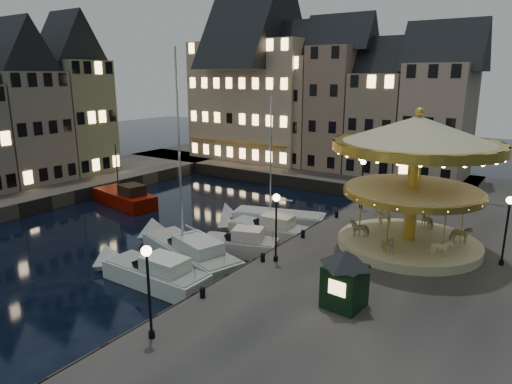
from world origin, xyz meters
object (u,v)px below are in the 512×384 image
Objects in this scene: bollard_d at (337,214)px; bollard_b at (263,257)px; bollard_a at (203,292)px; motorboat_d at (234,245)px; motorboat_f at (272,219)px; streetlamp_c at (362,177)px; red_fishing_boat at (125,198)px; ticket_kiosk at (345,269)px; carousel at (416,158)px; motorboat_c at (187,251)px; streetlamp_d at (507,221)px; motorboat_b at (151,273)px; motorboat_e at (264,230)px; streetlamp_a at (148,279)px; bollard_c at (303,233)px; streetlamp_b at (276,218)px.

bollard_b is at bearing -90.00° from bollard_d.
motorboat_d is at bearing 117.16° from bollard_a.
streetlamp_c is at bearing 37.44° from motorboat_f.
red_fishing_boat reaches higher than motorboat_d.
ticket_kiosk is (10.38, -4.92, 2.62)m from motorboat_d.
ticket_kiosk is (6.24, -12.85, 1.65)m from bollard_d.
carousel is at bearing -26.60° from bollard_d.
motorboat_c is at bearing -115.01° from streetlamp_c.
motorboat_c is 4.04× the size of ticket_kiosk.
bollard_d is 5.51m from motorboat_f.
bollard_a is at bearing -132.47° from streetlamp_d.
motorboat_b is at bearing -136.78° from carousel.
streetlamp_d is at bearing -14.15° from bollard_d.
carousel is (11.84, -2.24, 6.68)m from motorboat_f.
motorboat_e is at bearing -122.43° from streetlamp_c.
streetlamp_d is at bearing 56.39° from streetlamp_a.
motorboat_c is 1.16× the size of motorboat_f.
streetlamp_a is 1.00× the size of streetlamp_c.
bollard_c is 0.04× the size of motorboat_c.
motorboat_d is at bearing 154.65° from ticket_kiosk.
streetlamp_a is at bearing -68.56° from motorboat_d.
streetlamp_a reaches higher than motorboat_d.
streetlamp_a is 20.41m from streetlamp_d.
streetlamp_b is 7.32× the size of bollard_b.
carousel is (12.53, 7.39, 6.53)m from motorboat_c.
streetlamp_c is 8.22m from motorboat_f.
streetlamp_b is 7.43m from motorboat_c.
bollard_b is (-11.90, -7.50, -2.41)m from streetlamp_d.
bollard_c is at bearing -4.18° from red_fishing_boat.
motorboat_c reaches higher than streetlamp_d.
motorboat_d is (-16.04, -4.94, -3.38)m from streetlamp_d.
bollard_b is (0.00, 5.50, 0.00)m from bollard_a.
bollard_d is at bearing 43.83° from motorboat_e.
bollard_a and bollard_c have the same top height.
streetlamp_d is 0.32× the size of motorboat_c.
streetlamp_d is 11.39m from ticket_kiosk.
motorboat_f reaches higher than bollard_a.
bollard_c is 0.09× the size of motorboat_d.
motorboat_e is (-4.16, 12.00, -0.96)m from bollard_a.
bollard_d is at bearing 90.00° from bollard_a.
carousel reaches higher than motorboat_b.
streetlamp_d is 21.03m from motorboat_b.
motorboat_b is 2.43× the size of ticket_kiosk.
motorboat_c reaches higher than carousel.
streetlamp_b is 0.32× the size of motorboat_c.
streetlamp_a reaches higher than bollard_b.
motorboat_c is (-6.00, -10.66, -0.92)m from bollard_d.
bollard_d is at bearing 62.47° from motorboat_d.
red_fishing_boat is at bearing 154.74° from motorboat_c.
motorboat_b is (-6.00, -4.47, -3.38)m from streetlamp_b.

